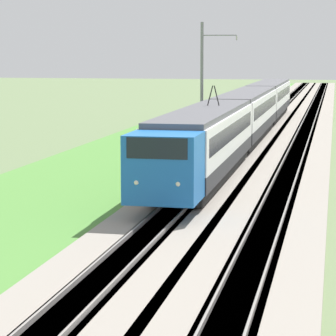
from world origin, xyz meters
The scene contains 7 objects.
ballast_main centered at (50.00, 0.00, 0.15)m, with size 240.00×4.40×0.30m.
ballast_adjacent centered at (50.00, -4.03, 0.15)m, with size 240.00×4.40×0.30m.
track_main centered at (50.00, 0.00, 0.16)m, with size 240.00×1.57×0.45m.
track_adjacent centered at (50.00, -4.03, 0.16)m, with size 240.00×1.57×0.45m.
grass_verge centered at (50.00, 6.24, 0.06)m, with size 240.00×10.36×0.12m.
passenger_train centered at (51.54, 0.00, 2.32)m, with size 60.91×2.91×4.98m.
catenary_mast_mid centered at (47.24, 2.68, 4.55)m, with size 0.22×2.56×8.82m.
Camera 1 is at (-7.62, -6.39, 6.67)m, focal length 85.00 mm.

